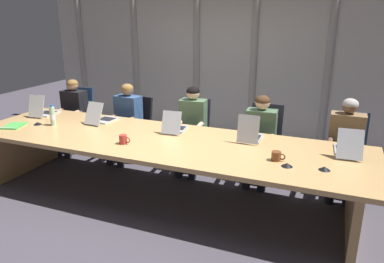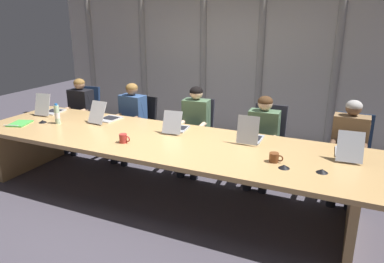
% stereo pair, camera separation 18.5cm
% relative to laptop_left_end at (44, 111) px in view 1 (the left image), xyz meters
% --- Properties ---
extents(ground_plane, '(13.92, 13.92, 0.00)m').
position_rel_laptop_left_end_xyz_m(ground_plane, '(2.04, -0.32, -0.81)').
color(ground_plane, '#47424C').
extents(conference_table, '(4.80, 1.34, 0.75)m').
position_rel_laptop_left_end_xyz_m(conference_table, '(2.04, -0.32, -0.19)').
color(conference_table, tan).
rests_on(conference_table, ground_plane).
extents(curtain_backdrop, '(6.96, 0.17, 2.80)m').
position_rel_laptop_left_end_xyz_m(curtain_backdrop, '(2.04, 2.20, 0.58)').
color(curtain_backdrop, beige).
rests_on(curtain_backdrop, ground_plane).
extents(laptop_left_end, '(0.29, 0.46, 0.32)m').
position_rel_laptop_left_end_xyz_m(laptop_left_end, '(0.00, 0.00, 0.00)').
color(laptop_left_end, '#BCBCC1').
rests_on(laptop_left_end, conference_table).
extents(laptop_left_mid, '(0.27, 0.47, 0.30)m').
position_rel_laptop_left_end_xyz_m(laptop_left_mid, '(0.99, 0.02, -0.00)').
color(laptop_left_mid, '#BCBCC1').
rests_on(laptop_left_mid, conference_table).
extents(laptop_center, '(0.28, 0.43, 0.28)m').
position_rel_laptop_left_end_xyz_m(laptop_center, '(2.08, 0.03, -0.01)').
color(laptop_center, '#A8ADB7').
rests_on(laptop_center, conference_table).
extents(laptop_right_mid, '(0.25, 0.41, 0.33)m').
position_rel_laptop_left_end_xyz_m(laptop_right_mid, '(3.04, 0.03, 0.00)').
color(laptop_right_mid, '#A8ADB7').
rests_on(laptop_right_mid, conference_table).
extents(laptop_right_end, '(0.28, 0.49, 0.30)m').
position_rel_laptop_left_end_xyz_m(laptop_right_end, '(4.08, -0.00, -0.00)').
color(laptop_right_end, '#A8ADB7').
rests_on(laptop_right_end, conference_table).
extents(office_chair_left_end, '(0.60, 0.61, 0.99)m').
position_rel_laptop_left_end_xyz_m(office_chair_left_end, '(-0.04, 0.75, -0.44)').
color(office_chair_left_end, navy).
rests_on(office_chair_left_end, ground_plane).
extents(office_chair_left_mid, '(0.60, 0.60, 0.93)m').
position_rel_laptop_left_end_xyz_m(office_chair_left_mid, '(1.05, 0.74, -0.46)').
color(office_chair_left_mid, black).
rests_on(office_chair_left_mid, ground_plane).
extents(office_chair_center, '(0.60, 0.60, 0.98)m').
position_rel_laptop_left_end_xyz_m(office_chair_center, '(2.03, 0.75, -0.44)').
color(office_chair_center, '#2D2D38').
rests_on(office_chair_center, ground_plane).
extents(office_chair_right_mid, '(0.60, 0.60, 0.99)m').
position_rel_laptop_left_end_xyz_m(office_chair_right_mid, '(3.07, 0.75, -0.44)').
color(office_chair_right_mid, '#2D2D38').
rests_on(office_chair_right_mid, ground_plane).
extents(office_chair_right_end, '(0.60, 0.60, 0.99)m').
position_rel_laptop_left_end_xyz_m(office_chair_right_end, '(4.11, 0.75, -0.44)').
color(office_chair_right_end, navy).
rests_on(office_chair_right_end, ground_plane).
extents(person_left_end, '(0.39, 0.55, 1.17)m').
position_rel_laptop_left_end_xyz_m(person_left_end, '(-0.00, 0.58, -0.15)').
color(person_left_end, black).
rests_on(person_left_end, ground_plane).
extents(person_left_mid, '(0.43, 0.57, 1.17)m').
position_rel_laptop_left_end_xyz_m(person_left_mid, '(1.00, 0.58, -0.15)').
color(person_left_mid, '#335184').
rests_on(person_left_mid, ground_plane).
extents(person_center, '(0.41, 0.57, 1.20)m').
position_rel_laptop_left_end_xyz_m(person_center, '(2.08, 0.58, -0.13)').
color(person_center, '#4C6B4C').
rests_on(person_center, ground_plane).
extents(person_right_mid, '(0.42, 0.56, 1.16)m').
position_rel_laptop_left_end_xyz_m(person_right_mid, '(3.04, 0.58, -0.15)').
color(person_right_mid, '#4C6B4C').
rests_on(person_right_mid, ground_plane).
extents(person_right_end, '(0.41, 0.55, 1.20)m').
position_rel_laptop_left_end_xyz_m(person_right_end, '(4.08, 0.59, -0.13)').
color(person_right_end, olive).
rests_on(person_right_end, ground_plane).
extents(water_bottle_primary, '(0.07, 0.07, 0.27)m').
position_rel_laptop_left_end_xyz_m(water_bottle_primary, '(0.49, -0.35, 0.06)').
color(water_bottle_primary, '#ADD1B2').
rests_on(water_bottle_primary, conference_table).
extents(coffee_mug_near, '(0.14, 0.09, 0.09)m').
position_rel_laptop_left_end_xyz_m(coffee_mug_near, '(3.42, -0.47, -0.01)').
color(coffee_mug_near, brown).
rests_on(coffee_mug_near, conference_table).
extents(coffee_mug_far, '(0.14, 0.09, 0.10)m').
position_rel_laptop_left_end_xyz_m(coffee_mug_far, '(1.74, -0.62, -0.01)').
color(coffee_mug_far, '#B2332D').
rests_on(coffee_mug_far, conference_table).
extents(conference_mic_left_side, '(0.11, 0.11, 0.03)m').
position_rel_laptop_left_end_xyz_m(conference_mic_left_side, '(3.54, -0.59, -0.04)').
color(conference_mic_left_side, black).
rests_on(conference_mic_left_side, conference_table).
extents(conference_mic_middle, '(0.11, 0.11, 0.03)m').
position_rel_laptop_left_end_xyz_m(conference_mic_middle, '(0.27, -0.40, -0.04)').
color(conference_mic_middle, black).
rests_on(conference_mic_middle, conference_table).
extents(conference_mic_right_side, '(0.11, 0.11, 0.03)m').
position_rel_laptop_left_end_xyz_m(conference_mic_right_side, '(3.88, -0.54, -0.04)').
color(conference_mic_right_side, black).
rests_on(conference_mic_right_side, conference_table).
extents(spiral_notepad, '(0.30, 0.36, 0.03)m').
position_rel_laptop_left_end_xyz_m(spiral_notepad, '(0.05, -0.58, -0.05)').
color(spiral_notepad, '#4CB74C').
rests_on(spiral_notepad, conference_table).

